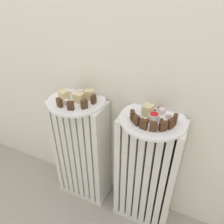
% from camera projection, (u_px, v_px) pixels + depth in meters
% --- Properties ---
extents(radiator_left, '(0.30, 0.15, 0.65)m').
position_uv_depth(radiator_left, '(82.00, 152.00, 1.18)').
color(radiator_left, silver).
rests_on(radiator_left, ground_plane).
extents(radiator_right, '(0.30, 0.15, 0.65)m').
position_uv_depth(radiator_right, '(146.00, 174.00, 1.05)').
color(radiator_right, silver).
rests_on(radiator_right, ground_plane).
extents(plate_left, '(0.28, 0.28, 0.01)m').
position_uv_depth(plate_left, '(77.00, 101.00, 1.00)').
color(plate_left, white).
rests_on(plate_left, radiator_left).
extents(plate_right, '(0.28, 0.28, 0.01)m').
position_uv_depth(plate_right, '(153.00, 119.00, 0.87)').
color(plate_right, white).
rests_on(plate_right, radiator_right).
extents(dark_cake_slice_left_0, '(0.03, 0.03, 0.04)m').
position_uv_depth(dark_cake_slice_left_0, '(59.00, 103.00, 0.93)').
color(dark_cake_slice_left_0, '#472B19').
rests_on(dark_cake_slice_left_0, plate_left).
extents(dark_cake_slice_left_1, '(0.03, 0.02, 0.04)m').
position_uv_depth(dark_cake_slice_left_1, '(70.00, 106.00, 0.91)').
color(dark_cake_slice_left_1, '#472B19').
rests_on(dark_cake_slice_left_1, plate_left).
extents(dark_cake_slice_left_2, '(0.03, 0.03, 0.04)m').
position_uv_depth(dark_cake_slice_left_2, '(84.00, 104.00, 0.92)').
color(dark_cake_slice_left_2, '#472B19').
rests_on(dark_cake_slice_left_2, plate_left).
extents(dark_cake_slice_left_3, '(0.02, 0.03, 0.04)m').
position_uv_depth(dark_cake_slice_left_3, '(94.00, 99.00, 0.96)').
color(dark_cake_slice_left_3, '#472B19').
rests_on(dark_cake_slice_left_3, plate_left).
extents(marble_cake_slice_left_0, '(0.05, 0.04, 0.04)m').
position_uv_depth(marble_cake_slice_left_0, '(79.00, 98.00, 0.97)').
color(marble_cake_slice_left_0, beige).
rests_on(marble_cake_slice_left_0, plate_left).
extents(marble_cake_slice_left_1, '(0.05, 0.05, 0.05)m').
position_uv_depth(marble_cake_slice_left_1, '(64.00, 96.00, 0.97)').
color(marble_cake_slice_left_1, beige).
rests_on(marble_cake_slice_left_1, plate_left).
extents(marble_cake_slice_left_2, '(0.05, 0.05, 0.05)m').
position_uv_depth(marble_cake_slice_left_2, '(89.00, 95.00, 0.99)').
color(marble_cake_slice_left_2, beige).
rests_on(marble_cake_slice_left_2, plate_left).
extents(turkish_delight_left_0, '(0.03, 0.03, 0.02)m').
position_uv_depth(turkish_delight_left_0, '(74.00, 95.00, 1.01)').
color(turkish_delight_left_0, white).
rests_on(turkish_delight_left_0, plate_left).
extents(turkish_delight_left_1, '(0.03, 0.03, 0.02)m').
position_uv_depth(turkish_delight_left_1, '(66.00, 102.00, 0.95)').
color(turkish_delight_left_1, white).
rests_on(turkish_delight_left_1, plate_left).
extents(turkish_delight_left_2, '(0.03, 0.03, 0.03)m').
position_uv_depth(turkish_delight_left_2, '(81.00, 92.00, 1.03)').
color(turkish_delight_left_2, white).
rests_on(turkish_delight_left_2, plate_left).
extents(turkish_delight_left_3, '(0.03, 0.03, 0.02)m').
position_uv_depth(turkish_delight_left_3, '(71.00, 92.00, 1.04)').
color(turkish_delight_left_3, white).
rests_on(turkish_delight_left_3, plate_left).
extents(medjool_date_left_0, '(0.03, 0.03, 0.01)m').
position_uv_depth(medjool_date_left_0, '(84.00, 103.00, 0.95)').
color(medjool_date_left_0, '#4C2814').
rests_on(medjool_date_left_0, plate_left).
extents(medjool_date_left_1, '(0.03, 0.03, 0.01)m').
position_uv_depth(medjool_date_left_1, '(64.00, 95.00, 1.02)').
color(medjool_date_left_1, '#4C2814').
rests_on(medjool_date_left_1, plate_left).
extents(medjool_date_left_2, '(0.03, 0.03, 0.02)m').
position_uv_depth(medjool_date_left_2, '(81.00, 90.00, 1.06)').
color(medjool_date_left_2, '#4C2814').
rests_on(medjool_date_left_2, plate_left).
extents(dark_cake_slice_right_0, '(0.03, 0.03, 0.04)m').
position_uv_depth(dark_cake_slice_right_0, '(133.00, 115.00, 0.84)').
color(dark_cake_slice_right_0, '#472B19').
rests_on(dark_cake_slice_right_0, plate_right).
extents(dark_cake_slice_right_1, '(0.03, 0.03, 0.04)m').
position_uv_depth(dark_cake_slice_right_1, '(136.00, 120.00, 0.81)').
color(dark_cake_slice_right_1, '#472B19').
rests_on(dark_cake_slice_right_1, plate_right).
extents(dark_cake_slice_right_2, '(0.03, 0.02, 0.04)m').
position_uv_depth(dark_cake_slice_right_2, '(144.00, 124.00, 0.79)').
color(dark_cake_slice_right_2, '#472B19').
rests_on(dark_cake_slice_right_2, plate_right).
extents(dark_cake_slice_right_3, '(0.03, 0.02, 0.04)m').
position_uv_depth(dark_cake_slice_right_3, '(153.00, 126.00, 0.78)').
color(dark_cake_slice_right_3, '#472B19').
rests_on(dark_cake_slice_right_3, plate_right).
extents(dark_cake_slice_right_4, '(0.03, 0.03, 0.04)m').
position_uv_depth(dark_cake_slice_right_4, '(163.00, 126.00, 0.78)').
color(dark_cake_slice_right_4, '#472B19').
rests_on(dark_cake_slice_right_4, plate_right).
extents(dark_cake_slice_right_5, '(0.03, 0.03, 0.04)m').
position_uv_depth(dark_cake_slice_right_5, '(171.00, 124.00, 0.79)').
color(dark_cake_slice_right_5, '#472B19').
rests_on(dark_cake_slice_right_5, plate_right).
extents(dark_cake_slice_right_6, '(0.02, 0.03, 0.04)m').
position_uv_depth(dark_cake_slice_right_6, '(175.00, 119.00, 0.82)').
color(dark_cake_slice_right_6, '#472B19').
rests_on(dark_cake_slice_right_6, plate_right).
extents(marble_cake_slice_right_0, '(0.04, 0.04, 0.05)m').
position_uv_depth(marble_cake_slice_right_0, '(148.00, 110.00, 0.87)').
color(marble_cake_slice_right_0, beige).
rests_on(marble_cake_slice_right_0, plate_right).
extents(turkish_delight_right_0, '(0.03, 0.03, 0.02)m').
position_uv_depth(turkish_delight_right_0, '(162.00, 111.00, 0.89)').
color(turkish_delight_right_0, white).
rests_on(turkish_delight_right_0, plate_right).
extents(turkish_delight_right_1, '(0.03, 0.03, 0.02)m').
position_uv_depth(turkish_delight_right_1, '(168.00, 116.00, 0.86)').
color(turkish_delight_right_1, white).
rests_on(turkish_delight_right_1, plate_right).
extents(turkish_delight_right_2, '(0.02, 0.02, 0.02)m').
position_uv_depth(turkish_delight_right_2, '(157.00, 125.00, 0.81)').
color(turkish_delight_right_2, white).
rests_on(turkish_delight_right_2, plate_right).
extents(medjool_date_right_0, '(0.03, 0.02, 0.02)m').
position_uv_depth(medjool_date_right_0, '(153.00, 111.00, 0.90)').
color(medjool_date_right_0, '#4C2814').
rests_on(medjool_date_right_0, plate_right).
extents(medjool_date_right_1, '(0.03, 0.03, 0.02)m').
position_uv_depth(medjool_date_right_1, '(160.00, 109.00, 0.91)').
color(medjool_date_right_1, '#4C2814').
rests_on(medjool_date_right_1, plate_right).
extents(medjool_date_right_2, '(0.02, 0.03, 0.02)m').
position_uv_depth(medjool_date_right_2, '(147.00, 121.00, 0.83)').
color(medjool_date_right_2, '#4C2814').
rests_on(medjool_date_right_2, plate_right).
extents(medjool_date_right_3, '(0.02, 0.02, 0.02)m').
position_uv_depth(medjool_date_right_3, '(162.00, 120.00, 0.83)').
color(medjool_date_right_3, '#4C2814').
rests_on(medjool_date_right_3, plate_right).
extents(jam_bowl_right, '(0.05, 0.05, 0.02)m').
position_uv_depth(jam_bowl_right, '(154.00, 116.00, 0.85)').
color(jam_bowl_right, white).
rests_on(jam_bowl_right, plate_right).
extents(fork, '(0.03, 0.10, 0.00)m').
position_uv_depth(fork, '(139.00, 119.00, 0.85)').
color(fork, silver).
rests_on(fork, plate_right).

